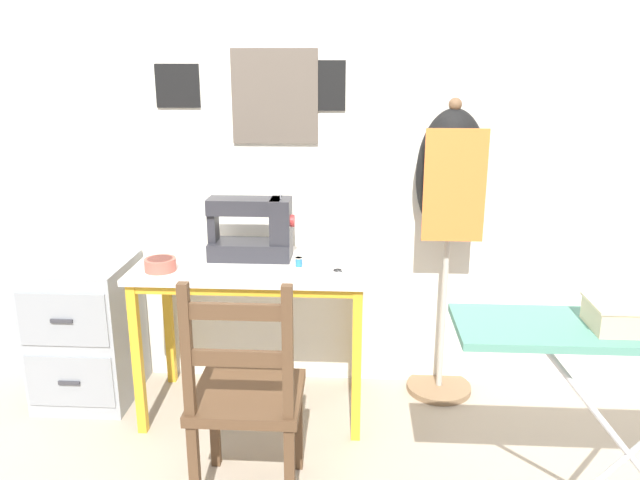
% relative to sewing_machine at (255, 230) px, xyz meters
% --- Properties ---
extents(ground_plane, '(14.00, 14.00, 0.00)m').
position_rel_sewing_machine_xyz_m(ground_plane, '(-0.01, -0.34, -0.86)').
color(ground_plane, tan).
extents(wall_back, '(10.00, 0.07, 2.55)m').
position_rel_sewing_machine_xyz_m(wall_back, '(-0.01, 0.27, 0.41)').
color(wall_back, silver).
rests_on(wall_back, ground_plane).
extents(sewing_table, '(1.03, 0.54, 0.73)m').
position_rel_sewing_machine_xyz_m(sewing_table, '(-0.01, -0.08, -0.23)').
color(sewing_table, silver).
rests_on(sewing_table, ground_plane).
extents(sewing_machine, '(0.39, 0.17, 0.30)m').
position_rel_sewing_machine_xyz_m(sewing_machine, '(0.00, 0.00, 0.00)').
color(sewing_machine, '#28282D').
rests_on(sewing_machine, sewing_table).
extents(fabric_bowl, '(0.14, 0.14, 0.06)m').
position_rel_sewing_machine_xyz_m(fabric_bowl, '(-0.38, -0.20, -0.10)').
color(fabric_bowl, '#B25647').
rests_on(fabric_bowl, sewing_table).
extents(scissors, '(0.11, 0.14, 0.01)m').
position_rel_sewing_machine_xyz_m(scissors, '(0.40, -0.19, -0.13)').
color(scissors, silver).
rests_on(scissors, sewing_table).
extents(thread_spool_near_machine, '(0.04, 0.04, 0.04)m').
position_rel_sewing_machine_xyz_m(thread_spool_near_machine, '(0.21, -0.12, -0.11)').
color(thread_spool_near_machine, '#2875C1').
rests_on(thread_spool_near_machine, sewing_table).
extents(wooden_chair, '(0.40, 0.38, 0.91)m').
position_rel_sewing_machine_xyz_m(wooden_chair, '(0.07, -0.71, -0.44)').
color(wooden_chair, '#513823').
rests_on(wooden_chair, ground_plane).
extents(filing_cabinet, '(0.44, 0.47, 0.69)m').
position_rel_sewing_machine_xyz_m(filing_cabinet, '(-0.83, -0.00, -0.52)').
color(filing_cabinet, '#93999E').
rests_on(filing_cabinet, ground_plane).
extents(dress_form, '(0.32, 0.32, 1.45)m').
position_rel_sewing_machine_xyz_m(dress_form, '(0.89, 0.14, 0.17)').
color(dress_form, '#846647').
rests_on(dress_form, ground_plane).
extents(storage_box, '(0.20, 0.17, 0.08)m').
position_rel_sewing_machine_xyz_m(storage_box, '(1.24, -0.98, 0.03)').
color(storage_box, beige).
rests_on(storage_box, ironing_board).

